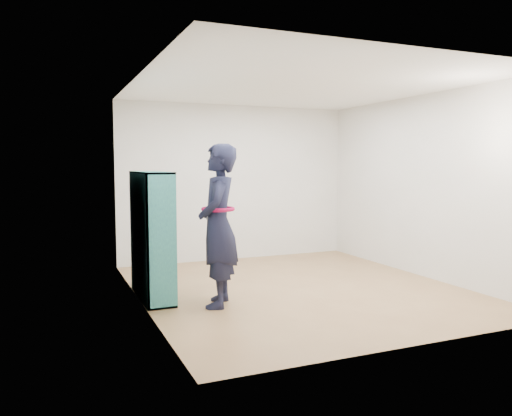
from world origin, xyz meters
name	(u,v)px	position (x,y,z in m)	size (l,w,h in m)	color
floor	(297,288)	(0.00, 0.00, 0.00)	(4.50, 4.50, 0.00)	olive
ceiling	(299,86)	(0.00, 0.00, 2.60)	(4.50, 4.50, 0.00)	white
wall_left	(141,192)	(-2.00, 0.00, 1.30)	(0.02, 4.50, 2.60)	beige
wall_right	(422,186)	(2.00, 0.00, 1.30)	(0.02, 4.50, 2.60)	beige
wall_back	(236,183)	(0.00, 2.25, 1.30)	(4.00, 0.02, 2.60)	beige
wall_front	(419,200)	(0.00, -2.25, 1.30)	(4.00, 0.02, 2.60)	beige
bookshelf	(150,237)	(-1.85, 0.30, 0.75)	(0.33, 1.14, 1.53)	#296E7F
person	(218,225)	(-1.20, -0.35, 0.92)	(0.68, 0.79, 1.84)	black
smartphone	(206,214)	(-1.29, -0.20, 1.04)	(0.02, 0.10, 0.13)	silver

